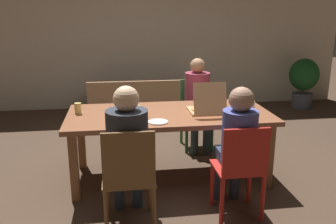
% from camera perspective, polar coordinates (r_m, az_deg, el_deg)
% --- Properties ---
extents(ground_plane, '(20.00, 20.00, 0.00)m').
position_cam_1_polar(ground_plane, '(4.19, 0.20, -10.10)').
color(ground_plane, '#483427').
extents(back_wall, '(7.77, 0.12, 2.94)m').
position_cam_1_polar(back_wall, '(7.04, -3.74, 12.73)').
color(back_wall, beige).
rests_on(back_wall, ground).
extents(dining_table, '(2.19, 1.01, 0.76)m').
position_cam_1_polar(dining_table, '(3.95, 0.21, -1.23)').
color(dining_table, brown).
rests_on(dining_table, ground).
extents(chair_0, '(0.44, 0.45, 0.93)m').
position_cam_1_polar(chair_0, '(3.03, -6.19, -9.79)').
color(chair_0, brown).
rests_on(chair_0, ground).
extents(person_0, '(0.35, 0.52, 1.25)m').
position_cam_1_polar(person_0, '(3.08, -6.40, -5.12)').
color(person_0, '#2C3B4C').
rests_on(person_0, ground).
extents(chair_1, '(0.40, 0.44, 0.92)m').
position_cam_1_polar(chair_1, '(4.99, 4.30, 0.30)').
color(chair_1, '#2A6732').
rests_on(chair_1, ground).
extents(person_1, '(0.33, 0.48, 1.23)m').
position_cam_1_polar(person_1, '(4.81, 4.70, 2.36)').
color(person_1, '#2D4146').
rests_on(person_1, ground).
extents(chair_2, '(0.43, 0.39, 0.89)m').
position_cam_1_polar(chair_2, '(3.28, 11.39, -8.49)').
color(chair_2, red).
rests_on(chair_2, ground).
extents(person_2, '(0.31, 0.48, 1.20)m').
position_cam_1_polar(person_2, '(3.32, 10.83, -4.25)').
color(person_2, '#2C3445').
rests_on(person_2, ground).
extents(pizza_box_0, '(0.35, 0.43, 0.36)m').
position_cam_1_polar(pizza_box_0, '(3.93, 5.95, 0.59)').
color(pizza_box_0, tan).
rests_on(pizza_box_0, dining_table).
extents(plate_0, '(0.21, 0.21, 0.03)m').
position_cam_1_polar(plate_0, '(3.95, 12.64, -0.25)').
color(plate_0, white).
rests_on(plate_0, dining_table).
extents(plate_1, '(0.23, 0.23, 0.03)m').
position_cam_1_polar(plate_1, '(3.95, -6.83, 0.01)').
color(plate_1, white).
rests_on(plate_1, dining_table).
extents(plate_2, '(0.20, 0.20, 0.01)m').
position_cam_1_polar(plate_2, '(3.58, -1.58, -1.56)').
color(plate_2, white).
rests_on(plate_2, dining_table).
extents(drinking_glass_0, '(0.07, 0.07, 0.10)m').
position_cam_1_polar(drinking_glass_0, '(4.13, 13.02, 1.03)').
color(drinking_glass_0, silver).
rests_on(drinking_glass_0, dining_table).
extents(drinking_glass_1, '(0.08, 0.08, 0.14)m').
position_cam_1_polar(drinking_glass_1, '(3.68, -4.98, -0.06)').
color(drinking_glass_1, '#E5BF61').
rests_on(drinking_glass_1, dining_table).
extents(drinking_glass_2, '(0.07, 0.07, 0.12)m').
position_cam_1_polar(drinking_glass_2, '(3.98, -13.98, 0.54)').
color(drinking_glass_2, '#E0C467').
rests_on(drinking_glass_2, dining_table).
extents(couch, '(1.94, 0.77, 0.70)m').
position_cam_1_polar(couch, '(6.44, -3.67, 1.59)').
color(couch, '#997150').
rests_on(couch, ground).
extents(potted_plant, '(0.56, 0.56, 0.95)m').
position_cam_1_polar(potted_plant, '(7.45, 20.57, 4.85)').
color(potted_plant, '#4F5360').
rests_on(potted_plant, ground).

